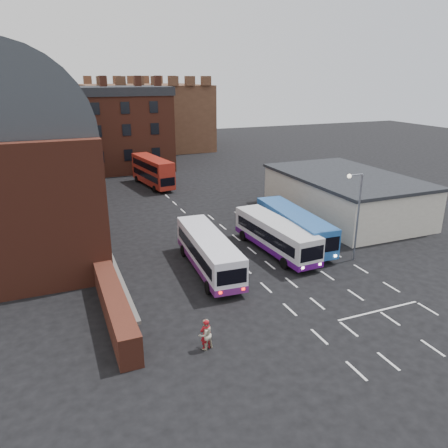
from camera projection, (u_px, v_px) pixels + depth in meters
name	position (u px, v px, depth m)	size (l,w,h in m)	color
ground	(283.00, 304.00, 27.78)	(180.00, 180.00, 0.00)	black
railway_station	(12.00, 149.00, 38.12)	(12.00, 28.00, 16.00)	#602B1E
forecourt_wall	(115.00, 307.00, 25.58)	(1.20, 10.00, 1.80)	#602B1E
cream_building	(344.00, 195.00, 44.72)	(10.40, 16.40, 4.25)	beige
brick_terrace	(93.00, 134.00, 64.10)	(22.00, 10.00, 11.00)	brown
castle_keep	(144.00, 117.00, 85.75)	(22.00, 22.00, 12.00)	brown
bus_white_outbound	(209.00, 250.00, 32.03)	(2.97, 10.16, 2.74)	white
bus_white_inbound	(276.00, 234.00, 35.38)	(2.91, 9.91, 2.67)	silver
bus_blue	(294.00, 225.00, 37.19)	(3.01, 10.49, 2.83)	#2357A1
bus_red_double	(153.00, 171.00, 56.33)	(3.52, 9.57, 3.74)	#A3261A
street_lamp	(356.00, 209.00, 32.93)	(1.43, 0.31, 6.98)	slate
pedestrian_red	(206.00, 334.00, 22.95)	(0.64, 0.42, 1.75)	maroon
pedestrian_beige	(205.00, 334.00, 22.97)	(0.85, 0.66, 1.74)	#BEB79C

